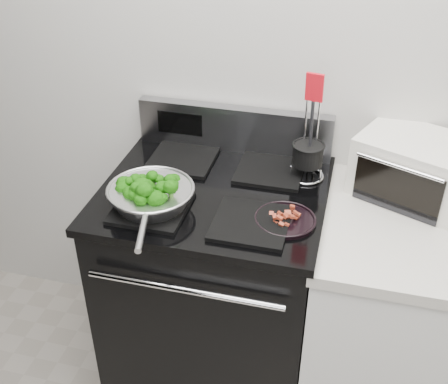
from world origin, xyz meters
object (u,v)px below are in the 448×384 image
(utensil_holder, at_px, (307,160))
(bacon_plate, at_px, (285,217))
(skillet, at_px, (151,195))
(toaster_oven, at_px, (414,167))
(gas_range, at_px, (215,286))

(utensil_holder, bearing_deg, bacon_plate, -85.43)
(skillet, height_order, toaster_oven, toaster_oven)
(bacon_plate, height_order, utensil_holder, utensil_holder)
(skillet, bearing_deg, utensil_holder, 20.08)
(skillet, relative_size, bacon_plate, 2.27)
(gas_range, distance_m, skillet, 0.56)
(toaster_oven, bearing_deg, bacon_plate, -118.13)
(gas_range, bearing_deg, utensil_holder, 28.27)
(gas_range, height_order, utensil_holder, utensil_holder)
(toaster_oven, bearing_deg, utensil_holder, -152.37)
(skillet, xyz_separation_m, toaster_oven, (0.84, 0.35, 0.03))
(utensil_holder, bearing_deg, toaster_oven, 15.00)
(skillet, distance_m, utensil_holder, 0.58)
(gas_range, height_order, bacon_plate, gas_range)
(gas_range, xyz_separation_m, bacon_plate, (0.27, -0.13, 0.48))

